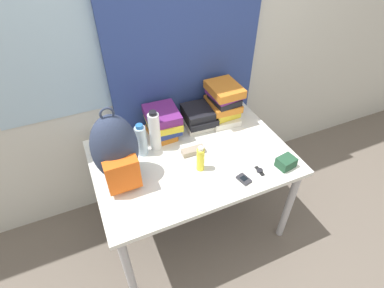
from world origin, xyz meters
The scene contains 15 objects.
ground_plane centered at (0.00, 0.00, 0.00)m, with size 12.00×12.00×0.00m, color #665B51.
wall_back centered at (0.00, 0.94, 1.25)m, with size 6.00×0.06×2.50m.
curtain_blue centered at (0.16, 0.89, 1.25)m, with size 1.06×0.04×2.50m.
desk centered at (0.00, 0.43, 0.63)m, with size 1.25×0.86×0.71m.
backpack centered at (-0.46, 0.43, 0.92)m, with size 0.26×0.27×0.49m.
book_stack_left centered at (-0.09, 0.71, 0.82)m, with size 0.23×0.28×0.20m.
book_stack_center centered at (0.17, 0.71, 0.78)m, with size 0.23×0.25×0.14m.
book_stack_right centered at (0.36, 0.71, 0.85)m, with size 0.23×0.29×0.28m.
water_bottle centered at (-0.28, 0.58, 0.82)m, with size 0.07×0.07×0.23m.
sports_bottle centered at (-0.19, 0.60, 0.85)m, with size 0.07×0.07×0.29m.
sunscreen_bottle centered at (0.00, 0.30, 0.79)m, with size 0.05×0.05×0.18m.
cell_phone centered at (0.19, 0.12, 0.72)m, with size 0.07×0.09×0.02m.
sunglasses_case centered at (0.02, 0.45, 0.73)m, with size 0.15×0.06×0.04m.
camera_pouch centered at (0.49, 0.11, 0.74)m, with size 0.12×0.10×0.06m.
wristwatch centered at (0.32, 0.14, 0.72)m, with size 0.04×0.08×0.01m.
Camera 1 is at (-0.56, -0.85, 2.03)m, focal length 28.00 mm.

